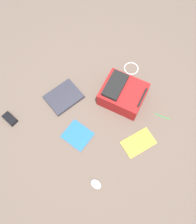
# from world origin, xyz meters

# --- Properties ---
(ground_plane) EXTENTS (4.13, 4.13, 0.00)m
(ground_plane) POSITION_xyz_m (0.00, 0.00, 0.00)
(ground_plane) COLOR brown
(backpack) EXTENTS (0.41, 0.45, 0.21)m
(backpack) POSITION_xyz_m (-0.28, 0.09, 0.09)
(backpack) COLOR maroon
(backpack) RESTS_ON ground_plane
(laptop) EXTENTS (0.35, 0.30, 0.03)m
(laptop) POSITION_xyz_m (0.07, -0.33, 0.02)
(laptop) COLOR #24242C
(laptop) RESTS_ON ground_plane
(book_red) EXTENTS (0.22, 0.24, 0.02)m
(book_red) POSITION_xyz_m (0.27, 0.02, 0.01)
(book_red) COLOR silver
(book_red) RESTS_ON ground_plane
(book_blue) EXTENTS (0.32, 0.25, 0.01)m
(book_blue) POSITION_xyz_m (-0.03, 0.47, 0.01)
(book_blue) COLOR silver
(book_blue) RESTS_ON ground_plane
(computer_mouse) EXTENTS (0.07, 0.09, 0.03)m
(computer_mouse) POSITION_xyz_m (0.48, 0.42, 0.02)
(computer_mouse) COLOR silver
(computer_mouse) RESTS_ON ground_plane
(cable_coil) EXTENTS (0.15, 0.15, 0.01)m
(cable_coil) POSITION_xyz_m (-0.60, -0.04, 0.01)
(cable_coil) COLOR silver
(cable_coil) RESTS_ON ground_plane
(power_brick) EXTENTS (0.08, 0.14, 0.03)m
(power_brick) POSITION_xyz_m (0.55, -0.55, 0.02)
(power_brick) COLOR black
(power_brick) RESTS_ON ground_plane
(pen_black) EXTENTS (0.05, 0.14, 0.01)m
(pen_black) POSITION_xyz_m (-0.37, 0.49, 0.00)
(pen_black) COLOR #198C33
(pen_black) RESTS_ON ground_plane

